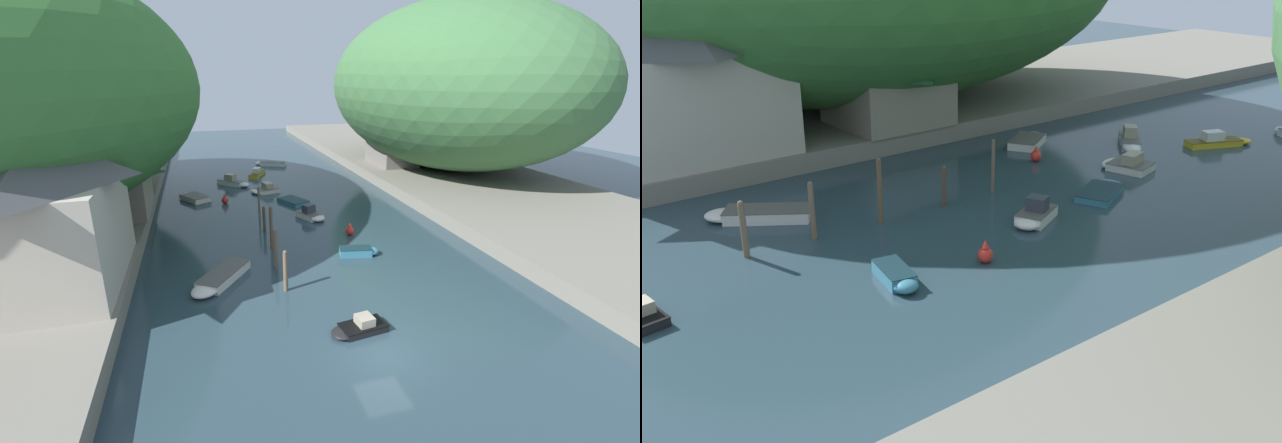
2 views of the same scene
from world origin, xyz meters
TOP-DOWN VIEW (x-y plane):
  - water_surface at (0.00, 30.00)m, footprint 130.00×130.00m
  - left_bank at (-24.26, 30.00)m, footprint 22.00×120.00m
  - waterfront_building at (-17.15, 10.94)m, footprint 7.75×12.22m
  - boathouse_shed at (-16.72, 24.98)m, footprint 7.84×8.00m
  - boat_small_dinghy at (1.18, 28.51)m, footprint 3.55×4.75m
  - boat_mid_channel at (-9.40, 32.47)m, footprint 3.89×4.66m
  - boat_moored_right at (-7.72, 10.53)m, footprint 4.70×5.73m
  - boat_far_right_bank at (1.94, 22.19)m, footprint 2.73×3.60m
  - boat_yellow_tender at (-4.25, 37.66)m, footprint 4.21×4.21m
  - boat_far_upstream at (3.40, 12.44)m, footprint 3.31×1.76m
  - boat_red_skiff at (-1.01, 33.34)m, footprint 3.67×2.90m
  - boat_open_rowboat at (-0.45, 43.07)m, footprint 3.24×5.28m
  - mooring_post_nearest at (-3.47, 8.27)m, footprint 0.30×0.30m
  - mooring_post_second at (-3.45, 11.87)m, footprint 0.28×0.28m
  - mooring_post_middle at (-3.13, 15.69)m, footprint 0.27×0.27m
  - mooring_post_fourth at (-3.08, 19.91)m, footprint 0.28×0.28m
  - mooring_post_farthest at (-3.02, 23.48)m, footprint 0.21×0.21m
  - channel_buoy_near at (4.12, 16.92)m, footprint 0.75×0.75m
  - channel_buoy_far at (-5.96, 29.87)m, footprint 0.75×0.75m
  - person_on_quay at (-14.50, 16.57)m, footprint 0.35×0.44m

SIDE VIEW (x-z plane):
  - water_surface at x=0.00m, z-range 0.00..0.00m
  - boat_small_dinghy at x=1.18m, z-range 0.00..0.42m
  - boat_mid_channel at x=-9.40m, z-range 0.00..0.59m
  - boat_far_upstream at x=3.40m, z-range 0.00..0.63m
  - boat_moored_right at x=-7.72m, z-range 0.00..0.64m
  - boat_open_rowboat at x=-0.45m, z-range -0.22..0.90m
  - boat_red_skiff at x=-1.01m, z-range -0.23..0.94m
  - boat_far_right_bank at x=1.94m, z-range -0.26..1.09m
  - channel_buoy_near at x=4.12m, z-range -0.13..1.00m
  - channel_buoy_far at x=-5.96m, z-range -0.13..1.00m
  - boat_yellow_tender at x=-4.25m, z-range -0.27..1.15m
  - left_bank at x=-24.26m, z-range 0.00..1.29m
  - mooring_post_fourth at x=-3.08m, z-range 0.01..2.39m
  - mooring_post_nearest at x=-3.47m, z-range 0.01..2.90m
  - mooring_post_second at x=-3.45m, z-range 0.01..3.09m
  - mooring_post_farthest at x=-3.02m, z-range 0.01..3.33m
  - mooring_post_middle at x=-3.13m, z-range 0.01..3.65m
  - person_on_quay at x=-14.50m, z-range 1.42..3.11m
  - boathouse_shed at x=-16.72m, z-range 1.37..6.52m
  - waterfront_building at x=-17.15m, z-range 1.44..10.72m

